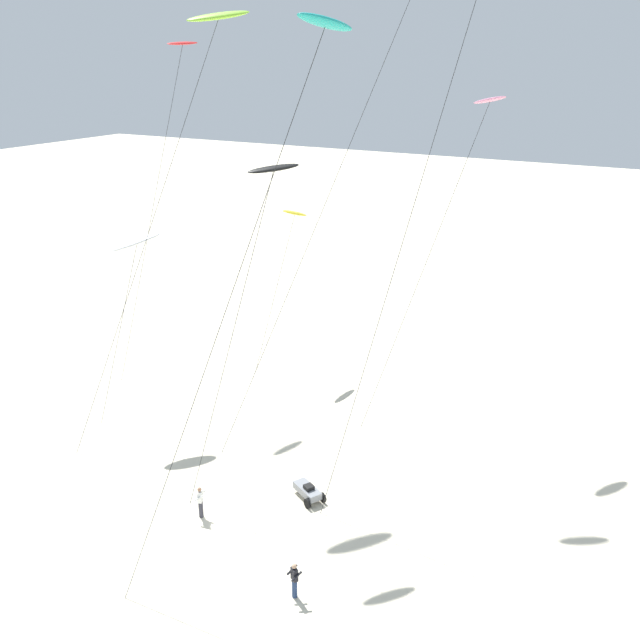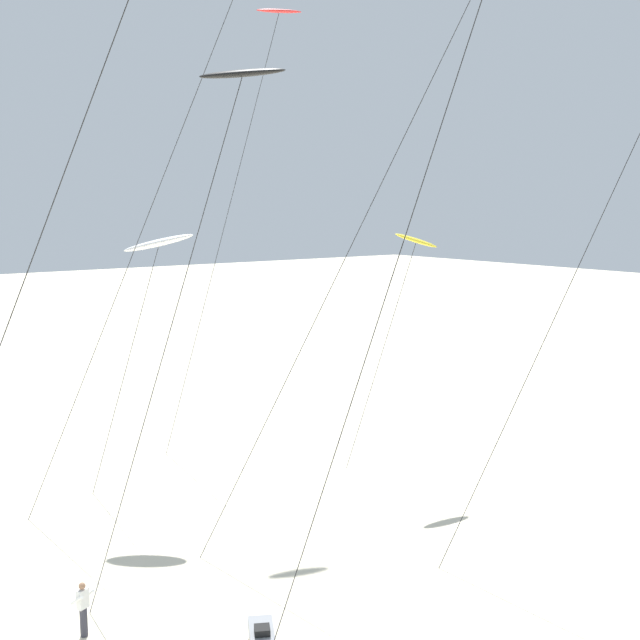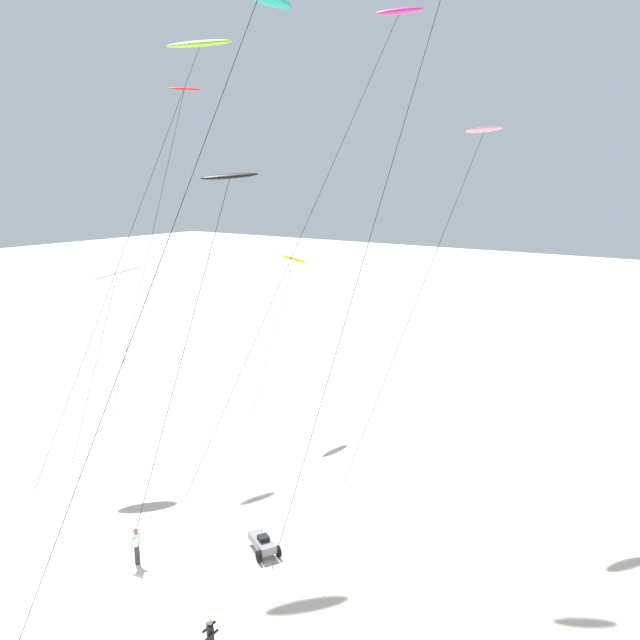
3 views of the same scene
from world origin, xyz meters
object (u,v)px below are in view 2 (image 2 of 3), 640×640
at_px(kite_yellow, 415,243).
at_px(beach_buggy, 262,638).
at_px(kite_black, 240,83).
at_px(kite_red, 276,25).
at_px(kite_flyer_middle, 83,608).
at_px(kite_white, 158,244).

xyz_separation_m(kite_yellow, beach_buggy, (9.04, -14.25, -10.39)).
height_order(kite_black, kite_red, kite_red).
bearing_deg(kite_yellow, kite_flyer_middle, -73.87).
height_order(kite_red, kite_flyer_middle, kite_red).
distance_m(kite_white, beach_buggy, 17.03).
bearing_deg(kite_black, beach_buggy, -20.94).
height_order(kite_yellow, kite_red, kite_red).
bearing_deg(kite_yellow, kite_white, -109.68).
height_order(kite_yellow, kite_flyer_middle, kite_yellow).
distance_m(kite_flyer_middle, beach_buggy, 5.39).
distance_m(kite_yellow, kite_flyer_middle, 21.22).
relative_size(kite_black, kite_yellow, 1.44).
distance_m(kite_black, kite_white, 12.15).
distance_m(kite_black, beach_buggy, 15.76).
bearing_deg(kite_yellow, kite_black, -62.96).
bearing_deg(kite_black, kite_yellow, 117.04).
bearing_deg(kite_flyer_middle, kite_white, 142.81).
bearing_deg(beach_buggy, kite_red, 144.97).
distance_m(kite_white, kite_flyer_middle, 15.30).
distance_m(kite_black, kite_flyer_middle, 15.89).
bearing_deg(kite_black, kite_flyer_middle, -109.48).
bearing_deg(kite_flyer_middle, kite_yellow, 106.13).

